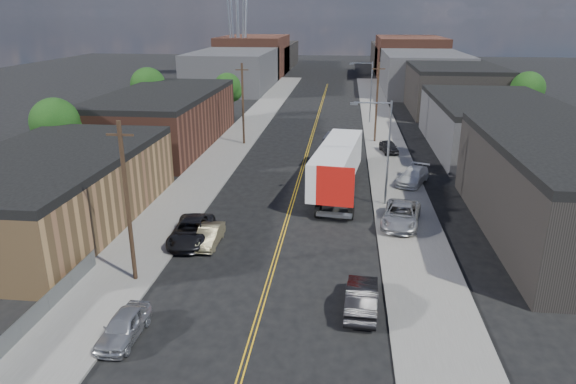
% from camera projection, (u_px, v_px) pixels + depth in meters
% --- Properties ---
extents(ground, '(260.00, 260.00, 0.00)m').
position_uv_depth(ground, '(316.00, 122.00, 77.79)').
color(ground, black).
rests_on(ground, ground).
extents(centerline, '(0.32, 120.00, 0.01)m').
position_uv_depth(centerline, '(309.00, 146.00, 63.72)').
color(centerline, gold).
rests_on(centerline, ground).
extents(sidewalk_left, '(5.00, 140.00, 0.15)m').
position_uv_depth(sidewalk_left, '(234.00, 144.00, 64.69)').
color(sidewalk_left, slate).
rests_on(sidewalk_left, ground).
extents(sidewalk_right, '(5.00, 140.00, 0.15)m').
position_uv_depth(sidewalk_right, '(386.00, 148.00, 62.70)').
color(sidewalk_right, slate).
rests_on(sidewalk_right, ground).
extents(warehouse_tan, '(12.00, 22.00, 5.60)m').
position_uv_depth(warehouse_tan, '(50.00, 190.00, 39.36)').
color(warehouse_tan, olive).
rests_on(warehouse_tan, ground).
extents(warehouse_brown, '(12.00, 26.00, 6.60)m').
position_uv_depth(warehouse_brown, '(164.00, 118.00, 63.58)').
color(warehouse_brown, '#502B20').
rests_on(warehouse_brown, ground).
extents(industrial_right_b, '(14.00, 24.00, 6.10)m').
position_uv_depth(industrial_right_b, '(493.00, 124.00, 61.35)').
color(industrial_right_b, '#343437').
rests_on(industrial_right_b, ground).
extents(industrial_right_c, '(14.00, 22.00, 7.60)m').
position_uv_depth(industrial_right_c, '(453.00, 88.00, 85.49)').
color(industrial_right_c, black).
rests_on(industrial_right_c, ground).
extents(skyline_left_a, '(16.00, 30.00, 8.00)m').
position_uv_depth(skyline_left_a, '(234.00, 70.00, 111.41)').
color(skyline_left_a, '#343437').
rests_on(skyline_left_a, ground).
extents(skyline_right_a, '(16.00, 30.00, 8.00)m').
position_uv_depth(skyline_right_a, '(422.00, 72.00, 107.21)').
color(skyline_right_a, '#343437').
rests_on(skyline_right_a, ground).
extents(skyline_left_b, '(16.00, 26.00, 10.00)m').
position_uv_depth(skyline_left_b, '(254.00, 56.00, 134.53)').
color(skyline_left_b, '#502B20').
rests_on(skyline_left_b, ground).
extents(skyline_right_b, '(16.00, 26.00, 10.00)m').
position_uv_depth(skyline_right_b, '(409.00, 57.00, 130.34)').
color(skyline_right_b, '#502B20').
rests_on(skyline_right_b, ground).
extents(skyline_left_c, '(16.00, 40.00, 7.00)m').
position_uv_depth(skyline_left_c, '(266.00, 56.00, 153.79)').
color(skyline_left_c, black).
rests_on(skyline_left_c, ground).
extents(skyline_right_c, '(16.00, 40.00, 7.00)m').
position_uv_depth(skyline_right_c, '(401.00, 57.00, 149.59)').
color(skyline_right_c, black).
rests_on(skyline_right_c, ground).
extents(streetlight_near, '(3.39, 0.25, 9.00)m').
position_uv_depth(streetlight_near, '(384.00, 145.00, 42.40)').
color(streetlight_near, gray).
rests_on(streetlight_near, ground).
extents(streetlight_far, '(3.39, 0.25, 9.00)m').
position_uv_depth(streetlight_far, '(368.00, 87.00, 75.24)').
color(streetlight_far, gray).
rests_on(streetlight_far, ground).
extents(utility_pole_left_near, '(1.60, 0.26, 10.00)m').
position_uv_depth(utility_pole_left_near, '(127.00, 203.00, 30.05)').
color(utility_pole_left_near, black).
rests_on(utility_pole_left_near, ground).
extents(utility_pole_left_far, '(1.60, 0.26, 10.00)m').
position_uv_depth(utility_pole_left_far, '(243.00, 104.00, 62.89)').
color(utility_pole_left_far, black).
rests_on(utility_pole_left_far, ground).
extents(utility_pole_right, '(1.60, 0.26, 10.00)m').
position_uv_depth(utility_pole_right, '(377.00, 102.00, 63.98)').
color(utility_pole_right, black).
rests_on(utility_pole_right, ground).
extents(chainlink_fence, '(0.05, 16.00, 1.22)m').
position_uv_depth(chainlink_fence, '(21.00, 328.00, 25.78)').
color(chainlink_fence, slate).
rests_on(chainlink_fence, ground).
extents(tree_left_near, '(4.85, 4.76, 7.91)m').
position_uv_depth(tree_left_near, '(56.00, 126.00, 50.45)').
color(tree_left_near, black).
rests_on(tree_left_near, ground).
extents(tree_left_mid, '(5.10, 5.04, 8.37)m').
position_uv_depth(tree_left_mid, '(149.00, 88.00, 73.81)').
color(tree_left_mid, black).
rests_on(tree_left_mid, ground).
extents(tree_left_far, '(4.35, 4.20, 6.97)m').
position_uv_depth(tree_left_far, '(228.00, 89.00, 79.63)').
color(tree_left_far, black).
rests_on(tree_left_far, ground).
extents(tree_right_far, '(4.85, 4.76, 7.91)m').
position_uv_depth(tree_right_far, '(528.00, 91.00, 72.93)').
color(tree_right_far, black).
rests_on(tree_right_far, ground).
extents(semi_truck, '(4.68, 17.71, 4.56)m').
position_uv_depth(semi_truck, '(337.00, 161.00, 47.78)').
color(semi_truck, silver).
rests_on(semi_truck, ground).
extents(car_left_a, '(1.79, 4.18, 1.41)m').
position_uv_depth(car_left_a, '(124.00, 326.00, 25.87)').
color(car_left_a, '#A9ABAF').
rests_on(car_left_a, ground).
extents(car_left_b, '(1.47, 4.14, 1.36)m').
position_uv_depth(car_left_b, '(209.00, 236.00, 36.46)').
color(car_left_b, '#786F4E').
rests_on(car_left_b, ground).
extents(car_left_c, '(3.05, 5.94, 1.60)m').
position_uv_depth(car_left_c, '(191.00, 231.00, 36.92)').
color(car_left_c, black).
rests_on(car_left_c, ground).
extents(car_right_oncoming, '(2.00, 4.99, 1.61)m').
position_uv_depth(car_right_oncoming, '(362.00, 297.00, 28.32)').
color(car_right_oncoming, black).
rests_on(car_right_oncoming, ground).
extents(car_right_lot_a, '(3.71, 6.23, 1.62)m').
position_uv_depth(car_right_lot_a, '(401.00, 215.00, 39.50)').
color(car_right_lot_a, '#A7A9AC').
rests_on(car_right_lot_a, sidewalk_right).
extents(car_right_lot_b, '(3.98, 5.59, 1.50)m').
position_uv_depth(car_right_lot_b, '(413.00, 176.00, 49.12)').
color(car_right_lot_b, silver).
rests_on(car_right_lot_b, sidewalk_right).
extents(car_right_lot_c, '(2.37, 4.27, 1.37)m').
position_uv_depth(car_right_lot_c, '(389.00, 147.00, 60.03)').
color(car_right_lot_c, black).
rests_on(car_right_lot_c, sidewalk_right).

